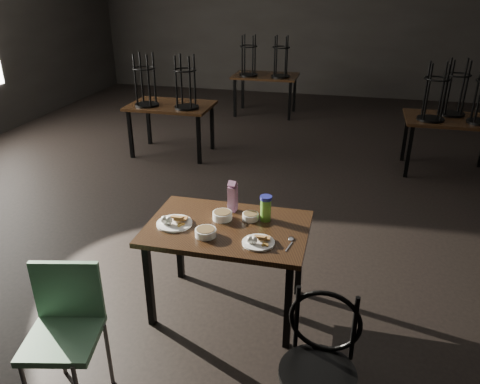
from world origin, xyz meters
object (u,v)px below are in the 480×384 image
(water_bottle, at_px, (266,208))
(bentwood_chair, at_px, (320,357))
(juice_carton, at_px, (233,197))
(school_chair, at_px, (65,323))
(main_table, at_px, (227,235))

(water_bottle, xyz_separation_m, bentwood_chair, (0.52, -1.10, -0.32))
(bentwood_chair, bearing_deg, water_bottle, 118.91)
(juice_carton, relative_size, school_chair, 0.28)
(main_table, xyz_separation_m, school_chair, (-0.73, -1.03, -0.13))
(bentwood_chair, height_order, school_chair, school_chair)
(juice_carton, bearing_deg, water_bottle, -18.58)
(juice_carton, height_order, water_bottle, juice_carton)
(main_table, relative_size, water_bottle, 6.01)
(juice_carton, distance_m, bentwood_chair, 1.48)
(juice_carton, xyz_separation_m, school_chair, (-0.71, -1.29, -0.32))
(bentwood_chair, distance_m, school_chair, 1.52)
(school_chair, bearing_deg, main_table, 41.77)
(main_table, distance_m, bentwood_chair, 1.23)
(main_table, xyz_separation_m, bentwood_chair, (0.78, -0.94, -0.14))
(main_table, bearing_deg, water_bottle, 32.22)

